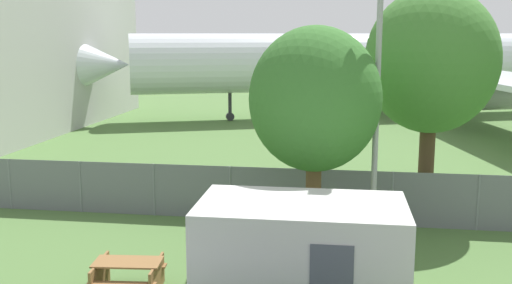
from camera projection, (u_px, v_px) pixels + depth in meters
perimeter_fence at (230, 193)px, 19.23m from camera, size 56.07×0.07×1.74m
airplane at (405, 62)px, 43.13m from camera, size 45.41×37.50×11.93m
portable_cabin at (301, 257)px, 12.83m from camera, size 4.43×2.55×2.40m
picnic_bench_near_cabin at (128, 273)px, 13.79m from camera, size 1.67×1.54×0.76m
tree_left_of_cabin at (315, 100)px, 16.24m from camera, size 3.61×3.61×6.14m
tree_behind_benches at (431, 62)px, 19.29m from camera, size 4.28×4.28×7.41m
light_mast at (378, 73)px, 15.99m from camera, size 0.44×0.44×7.98m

